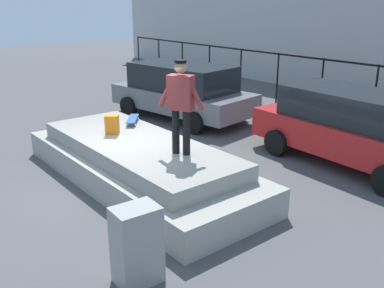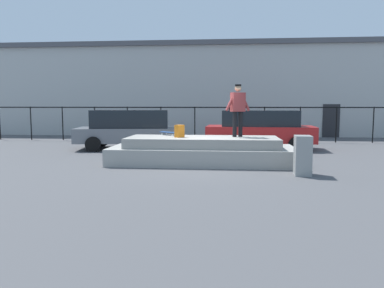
{
  "view_description": "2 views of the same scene",
  "coord_description": "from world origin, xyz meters",
  "px_view_note": "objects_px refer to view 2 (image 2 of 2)",
  "views": [
    {
      "loc": [
        7.19,
        -4.18,
        3.62
      ],
      "look_at": [
        0.13,
        1.54,
        0.57
      ],
      "focal_mm": 40.25,
      "sensor_mm": 36.0,
      "label": 1
    },
    {
      "loc": [
        0.78,
        -12.07,
        1.94
      ],
      "look_at": [
        -0.49,
        1.57,
        0.5
      ],
      "focal_mm": 34.75,
      "sensor_mm": 36.0,
      "label": 2
    }
  ],
  "objects_px": {
    "skateboarder": "(238,107)",
    "car_grey_hatchback_near": "(131,128)",
    "car_red_hatchback_mid": "(260,129)",
    "skateboard": "(169,132)",
    "backpack": "(179,131)",
    "utility_box": "(303,155)"
  },
  "relations": [
    {
      "from": "car_grey_hatchback_near",
      "to": "car_red_hatchback_mid",
      "type": "distance_m",
      "value": 5.74
    },
    {
      "from": "utility_box",
      "to": "backpack",
      "type": "bearing_deg",
      "value": 158.56
    },
    {
      "from": "skateboard",
      "to": "car_grey_hatchback_near",
      "type": "bearing_deg",
      "value": 124.84
    },
    {
      "from": "backpack",
      "to": "utility_box",
      "type": "relative_size",
      "value": 0.38
    },
    {
      "from": "backpack",
      "to": "car_grey_hatchback_near",
      "type": "xyz_separation_m",
      "value": [
        -2.69,
        3.98,
        -0.17
      ]
    },
    {
      "from": "skateboard",
      "to": "backpack",
      "type": "distance_m",
      "value": 0.92
    },
    {
      "from": "skateboard",
      "to": "backpack",
      "type": "relative_size",
      "value": 1.86
    },
    {
      "from": "backpack",
      "to": "utility_box",
      "type": "bearing_deg",
      "value": 105.47
    },
    {
      "from": "skateboard",
      "to": "car_red_hatchback_mid",
      "type": "bearing_deg",
      "value": 46.62
    },
    {
      "from": "skateboarder",
      "to": "car_grey_hatchback_near",
      "type": "distance_m",
      "value": 5.92
    },
    {
      "from": "backpack",
      "to": "car_grey_hatchback_near",
      "type": "bearing_deg",
      "value": -105.7
    },
    {
      "from": "skateboard",
      "to": "utility_box",
      "type": "bearing_deg",
      "value": -31.06
    },
    {
      "from": "skateboarder",
      "to": "car_red_hatchback_mid",
      "type": "relative_size",
      "value": 0.37
    },
    {
      "from": "car_grey_hatchback_near",
      "to": "skateboarder",
      "type": "bearing_deg",
      "value": -37.95
    },
    {
      "from": "skateboarder",
      "to": "backpack",
      "type": "bearing_deg",
      "value": -168.45
    },
    {
      "from": "backpack",
      "to": "utility_box",
      "type": "xyz_separation_m",
      "value": [
        3.66,
        -1.69,
        -0.53
      ]
    },
    {
      "from": "backpack",
      "to": "car_red_hatchback_mid",
      "type": "bearing_deg",
      "value": -173.71
    },
    {
      "from": "backpack",
      "to": "car_red_hatchback_mid",
      "type": "xyz_separation_m",
      "value": [
        3.03,
        4.49,
        -0.18
      ]
    },
    {
      "from": "skateboard",
      "to": "car_red_hatchback_mid",
      "type": "height_order",
      "value": "car_red_hatchback_mid"
    },
    {
      "from": "car_red_hatchback_mid",
      "to": "skateboard",
      "type": "bearing_deg",
      "value": -133.38
    },
    {
      "from": "skateboarder",
      "to": "car_grey_hatchback_near",
      "type": "relative_size",
      "value": 0.35
    },
    {
      "from": "backpack",
      "to": "car_grey_hatchback_near",
      "type": "distance_m",
      "value": 4.81
    }
  ]
}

